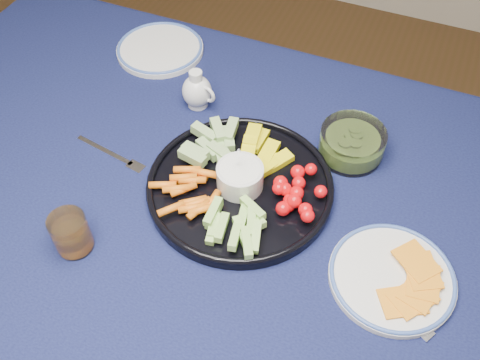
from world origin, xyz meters
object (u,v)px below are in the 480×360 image
at_px(cheese_plate, 392,276).
at_px(side_plate_extra, 160,49).
at_px(pickle_bowl, 352,144).
at_px(juice_tumbler, 72,235).
at_px(creamer_pitcher, 197,91).
at_px(dining_table, 230,246).
at_px(crudite_platter, 239,183).

height_order(cheese_plate, side_plate_extra, cheese_plate).
xyz_separation_m(pickle_bowl, juice_tumbler, (-0.39, -0.41, 0.01)).
bearing_deg(creamer_pitcher, cheese_plate, -28.44).
height_order(dining_table, pickle_bowl, pickle_bowl).
bearing_deg(side_plate_extra, crudite_platter, -42.95).
bearing_deg(crudite_platter, creamer_pitcher, 133.54).
bearing_deg(juice_tumbler, creamer_pitcher, 84.74).
bearing_deg(pickle_bowl, side_plate_extra, 164.08).
relative_size(dining_table, side_plate_extra, 7.88).
relative_size(pickle_bowl, juice_tumbler, 1.69).
xyz_separation_m(dining_table, cheese_plate, (0.30, -0.01, 0.10)).
xyz_separation_m(creamer_pitcher, pickle_bowl, (0.35, -0.01, -0.01)).
xyz_separation_m(crudite_platter, cheese_plate, (0.32, -0.08, -0.01)).
bearing_deg(juice_tumbler, cheese_plate, 15.94).
bearing_deg(crudite_platter, cheese_plate, -14.15).
bearing_deg(creamer_pitcher, dining_table, -53.97).
height_order(dining_table, crudite_platter, crudite_platter).
relative_size(pickle_bowl, cheese_plate, 0.61).
height_order(creamer_pitcher, cheese_plate, creamer_pitcher).
distance_m(pickle_bowl, cheese_plate, 0.29).
xyz_separation_m(juice_tumbler, side_plate_extra, (-0.13, 0.56, -0.02)).
xyz_separation_m(crudite_platter, pickle_bowl, (0.17, 0.18, 0.01)).
distance_m(crudite_platter, cheese_plate, 0.33).
xyz_separation_m(pickle_bowl, side_plate_extra, (-0.52, 0.15, -0.02)).
bearing_deg(cheese_plate, crudite_platter, 165.85).
height_order(dining_table, cheese_plate, cheese_plate).
bearing_deg(cheese_plate, dining_table, 178.83).
relative_size(dining_table, pickle_bowl, 12.70).
bearing_deg(creamer_pitcher, pickle_bowl, -1.97).
relative_size(creamer_pitcher, juice_tumbler, 1.17).
relative_size(creamer_pitcher, side_plate_extra, 0.43).
distance_m(crudite_platter, creamer_pitcher, 0.26).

